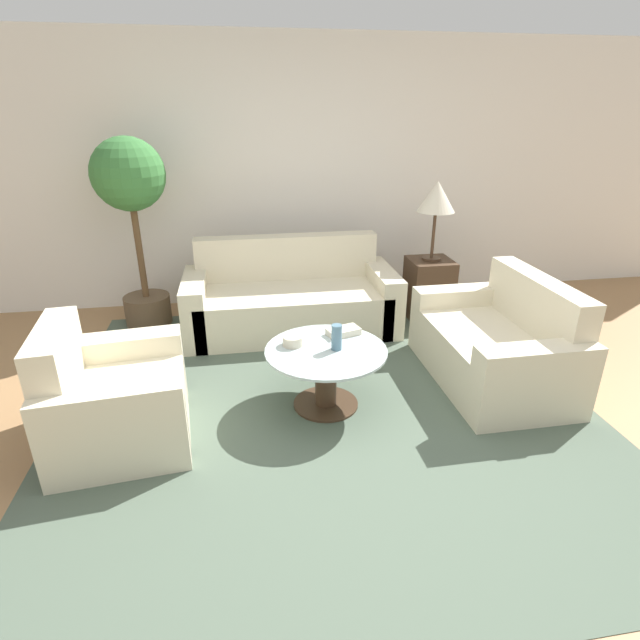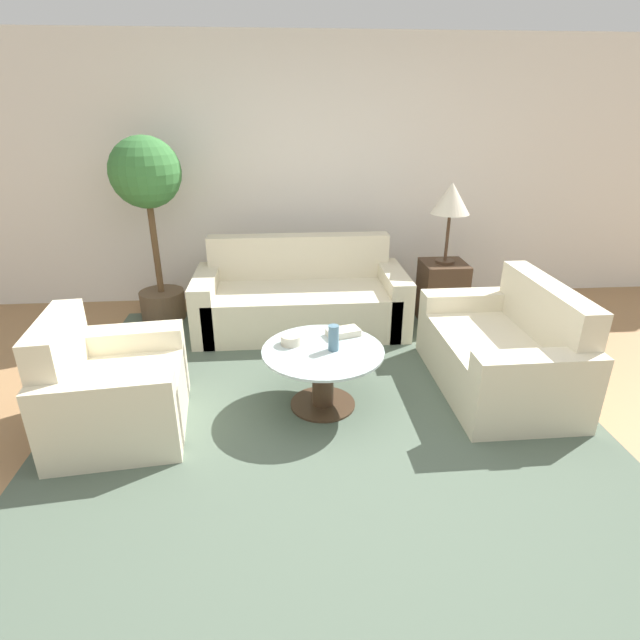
# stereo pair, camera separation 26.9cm
# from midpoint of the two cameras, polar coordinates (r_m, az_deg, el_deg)

# --- Properties ---
(ground_plane) EXTENTS (14.00, 14.00, 0.00)m
(ground_plane) POSITION_cam_midpoint_polar(r_m,az_deg,el_deg) (3.13, 4.85, -15.40)
(ground_plane) COLOR #9E754C
(wall_back) EXTENTS (10.00, 0.06, 2.60)m
(wall_back) POSITION_cam_midpoint_polar(r_m,az_deg,el_deg) (5.28, 0.34, 16.22)
(wall_back) COLOR white
(wall_back) RESTS_ON ground_plane
(rug) EXTENTS (3.65, 3.67, 0.01)m
(rug) POSITION_cam_midpoint_polar(r_m,az_deg,el_deg) (3.58, 2.51, -9.69)
(rug) COLOR #4C5B4C
(rug) RESTS_ON ground_plane
(sofa_main) EXTENTS (1.93, 0.86, 0.82)m
(sofa_main) POSITION_cam_midpoint_polar(r_m,az_deg,el_deg) (4.71, -0.60, 2.38)
(sofa_main) COLOR beige
(sofa_main) RESTS_ON ground_plane
(armchair) EXTENTS (0.88, 0.98, 0.79)m
(armchair) POSITION_cam_midpoint_polar(r_m,az_deg,el_deg) (3.43, -20.89, -7.79)
(armchair) COLOR beige
(armchair) RESTS_ON ground_plane
(loveseat) EXTENTS (0.83, 1.34, 0.81)m
(loveseat) POSITION_cam_midpoint_polar(r_m,az_deg,el_deg) (3.97, 22.31, -3.64)
(loveseat) COLOR beige
(loveseat) RESTS_ON ground_plane
(coffee_table) EXTENTS (0.83, 0.83, 0.44)m
(coffee_table) POSITION_cam_midpoint_polar(r_m,az_deg,el_deg) (3.43, 2.59, -5.76)
(coffee_table) COLOR #422D1E
(coffee_table) RESTS_ON ground_plane
(side_table) EXTENTS (0.41, 0.41, 0.59)m
(side_table) POSITION_cam_midpoint_polar(r_m,az_deg,el_deg) (4.98, 15.25, 3.07)
(side_table) COLOR #422D1E
(side_table) RESTS_ON ground_plane
(table_lamp) EXTENTS (0.35, 0.35, 0.74)m
(table_lamp) POSITION_cam_midpoint_polar(r_m,az_deg,el_deg) (4.77, 16.37, 13.00)
(table_lamp) COLOR #422D1E
(table_lamp) RESTS_ON side_table
(potted_plant) EXTENTS (0.63, 0.63, 1.72)m
(potted_plant) POSITION_cam_midpoint_polar(r_m,az_deg,el_deg) (4.86, -17.48, 13.23)
(potted_plant) COLOR brown
(potted_plant) RESTS_ON ground_plane
(vase) EXTENTS (0.07, 0.07, 0.18)m
(vase) POSITION_cam_midpoint_polar(r_m,az_deg,el_deg) (3.32, 3.88, -2.09)
(vase) COLOR slate
(vase) RESTS_ON coffee_table
(bowl) EXTENTS (0.14, 0.14, 0.07)m
(bowl) POSITION_cam_midpoint_polar(r_m,az_deg,el_deg) (3.41, -1.10, -2.30)
(bowl) COLOR beige
(bowl) RESTS_ON coffee_table
(book_stack) EXTENTS (0.26, 0.19, 0.05)m
(book_stack) POSITION_cam_midpoint_polar(r_m,az_deg,el_deg) (3.56, 4.83, -1.45)
(book_stack) COLOR beige
(book_stack) RESTS_ON coffee_table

